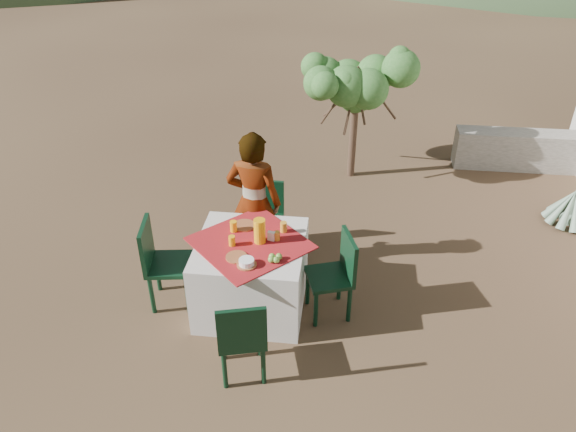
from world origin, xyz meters
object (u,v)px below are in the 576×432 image
object	(u,v)px
shrub_tree	(360,88)
table	(252,274)
chair_near	(242,336)
agave	(572,207)
juice_pitcher	(260,231)
chair_far	(265,214)
person	(254,203)
chair_right	(337,272)
chair_left	(161,260)

from	to	relation	value
shrub_tree	table	bearing A→B (deg)	-108.53
chair_near	shrub_tree	size ratio (longest dim) A/B	0.55
agave	juice_pitcher	world-z (taller)	juice_pitcher
chair_far	person	world-z (taller)	person
agave	shrub_tree	bearing A→B (deg)	160.10
table	person	distance (m)	0.78
table	juice_pitcher	xyz separation A→B (m)	(0.09, 0.02, 0.50)
chair_far	agave	distance (m)	3.76
table	chair_right	world-z (taller)	chair_right
chair_far	chair_left	world-z (taller)	chair_left
chair_near	person	distance (m)	1.64
table	juice_pitcher	world-z (taller)	juice_pitcher
chair_left	chair_far	bearing A→B (deg)	-48.81
table	juice_pitcher	bearing A→B (deg)	13.22
chair_right	juice_pitcher	world-z (taller)	juice_pitcher
table	shrub_tree	world-z (taller)	shrub_tree
chair_far	juice_pitcher	xyz separation A→B (m)	(0.10, -0.96, 0.42)
chair_near	person	world-z (taller)	person
table	juice_pitcher	distance (m)	0.51
person	agave	bearing A→B (deg)	-154.17
agave	chair_near	bearing A→B (deg)	-140.83
table	person	bearing A→B (deg)	96.24
chair_far	chair_near	distance (m)	1.93
chair_far	person	bearing A→B (deg)	-97.73
person	juice_pitcher	distance (m)	0.66
chair_left	person	size ratio (longest dim) A/B	0.58
shrub_tree	agave	distance (m)	3.01
chair_far	chair_right	xyz separation A→B (m)	(0.84, -0.99, 0.03)
table	shrub_tree	size ratio (longest dim) A/B	0.81
shrub_tree	chair_far	bearing A→B (deg)	-117.05
person	table	bearing A→B (deg)	102.93
shrub_tree	person	bearing A→B (deg)	-114.93
person	shrub_tree	world-z (taller)	shrub_tree
juice_pitcher	chair_far	bearing A→B (deg)	95.93
table	chair_right	xyz separation A→B (m)	(0.83, -0.01, 0.11)
chair_near	shrub_tree	world-z (taller)	shrub_tree
chair_far	chair_near	bearing A→B (deg)	-83.90
shrub_tree	chair_right	bearing A→B (deg)	-92.79
chair_far	chair_near	size ratio (longest dim) A/B	0.95
chair_near	chair_far	bearing A→B (deg)	-101.98
table	chair_far	size ratio (longest dim) A/B	1.57
chair_far	juice_pitcher	bearing A→B (deg)	-80.77
chair_right	chair_left	bearing A→B (deg)	-107.18
chair_right	shrub_tree	xyz separation A→B (m)	(0.14, 2.91, 0.77)
person	juice_pitcher	bearing A→B (deg)	111.14
chair_near	agave	bearing A→B (deg)	-155.60
table	chair_left	distance (m)	0.90
chair_near	juice_pitcher	size ratio (longest dim) A/B	3.56
chair_left	shrub_tree	world-z (taller)	shrub_tree
person	shrub_tree	xyz separation A→B (m)	(1.04, 2.24, 0.47)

